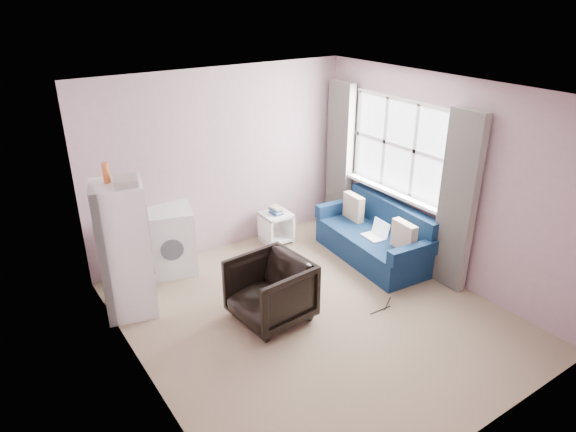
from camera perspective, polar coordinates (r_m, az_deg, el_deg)
name	(u,v)px	position (r m, az deg, el deg)	size (l,w,h in m)	color
room	(318,214)	(5.32, 3.32, 0.25)	(3.84, 4.24, 2.54)	#8F785D
armchair	(270,288)	(5.65, -1.98, -8.00)	(0.77, 0.72, 0.79)	black
fridge	(125,249)	(5.87, -17.69, -3.52)	(0.66, 0.65, 1.77)	silver
washing_machine	(169,238)	(6.77, -13.06, -2.44)	(0.75, 0.75, 0.86)	silver
side_table	(276,225)	(7.41, -1.31, -1.02)	(0.41, 0.41, 0.54)	white
sofa	(376,238)	(7.06, 9.78, -2.48)	(0.92, 1.79, 0.77)	#112B4E
window_dressing	(392,176)	(6.96, 11.46, 4.37)	(0.17, 2.62, 2.18)	white
floor_cables	(384,307)	(6.15, 10.62, -9.87)	(0.44, 0.17, 0.01)	black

